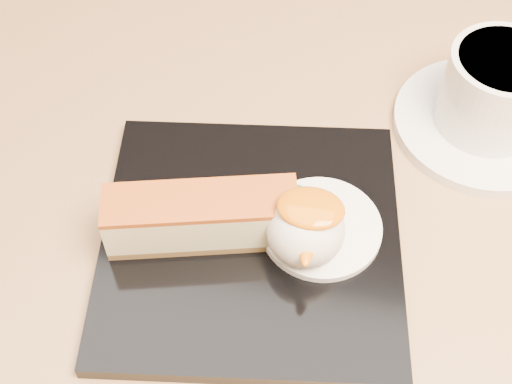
% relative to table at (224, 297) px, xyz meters
% --- Properties ---
extents(table, '(0.80, 0.80, 0.72)m').
position_rel_table_xyz_m(table, '(0.00, 0.00, 0.00)').
color(table, black).
rests_on(table, ground).
extents(dessert_plate, '(0.25, 0.25, 0.01)m').
position_rel_table_xyz_m(dessert_plate, '(0.03, -0.03, 0.16)').
color(dessert_plate, black).
rests_on(dessert_plate, table).
extents(cheesecake, '(0.14, 0.07, 0.04)m').
position_rel_table_xyz_m(cheesecake, '(-0.00, -0.04, 0.19)').
color(cheesecake, brown).
rests_on(cheesecake, dessert_plate).
extents(cream_smear, '(0.09, 0.09, 0.01)m').
position_rel_table_xyz_m(cream_smear, '(0.08, -0.02, 0.17)').
color(cream_smear, white).
rests_on(cream_smear, dessert_plate).
extents(ice_cream_scoop, '(0.06, 0.06, 0.06)m').
position_rel_table_xyz_m(ice_cream_scoop, '(0.07, -0.04, 0.19)').
color(ice_cream_scoop, white).
rests_on(ice_cream_scoop, cream_smear).
extents(mango_sauce, '(0.05, 0.04, 0.01)m').
position_rel_table_xyz_m(mango_sauce, '(0.08, -0.04, 0.22)').
color(mango_sauce, '#D96A06').
rests_on(mango_sauce, ice_cream_scoop).
extents(mint_sprig, '(0.04, 0.03, 0.00)m').
position_rel_table_xyz_m(mint_sprig, '(0.05, 0.01, 0.17)').
color(mint_sprig, '#287C2E').
rests_on(mint_sprig, cream_smear).
extents(saucer, '(0.15, 0.15, 0.01)m').
position_rel_table_xyz_m(saucer, '(0.20, 0.12, 0.16)').
color(saucer, white).
rests_on(saucer, table).
extents(coffee_cup, '(0.11, 0.09, 0.07)m').
position_rel_table_xyz_m(coffee_cup, '(0.21, 0.12, 0.20)').
color(coffee_cup, white).
rests_on(coffee_cup, saucer).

